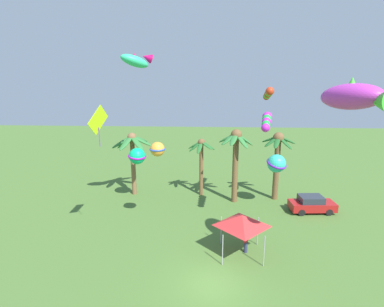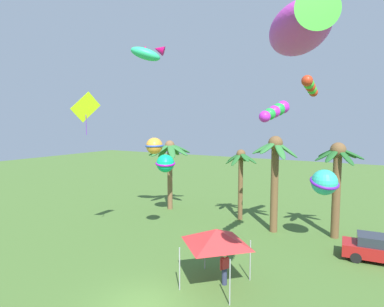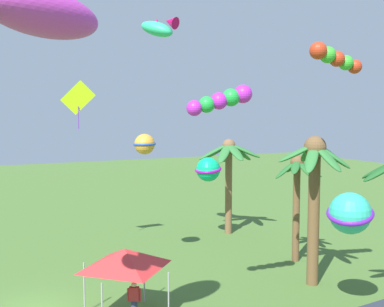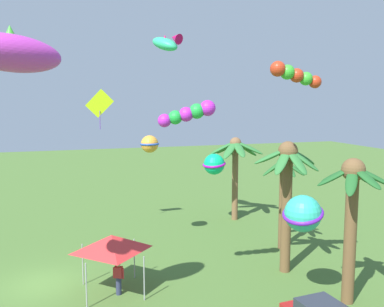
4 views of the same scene
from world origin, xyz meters
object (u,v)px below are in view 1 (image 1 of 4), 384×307
object	(u,v)px
festival_tent	(242,221)
kite_ball_4	(276,163)
palm_tree_3	(277,152)
kite_tube_5	(267,121)
palm_tree_0	(201,154)
palm_tree_1	(132,148)
palm_tree_2	(236,150)
kite_diamond_6	(98,121)
kite_ball_2	(137,156)
kite_ball_7	(157,149)
kite_fish_3	(136,60)
spectator_0	(246,241)
parked_car_0	(312,204)
kite_fish_1	(354,97)
kite_tube_0	(268,94)

from	to	relation	value
festival_tent	kite_ball_4	world-z (taller)	kite_ball_4
palm_tree_3	kite_tube_5	size ratio (longest dim) A/B	2.66
palm_tree_0	festival_tent	distance (m)	11.38
palm_tree_1	palm_tree_2	bearing A→B (deg)	-7.97
kite_diamond_6	kite_tube_5	bearing A→B (deg)	13.95
palm_tree_0	kite_ball_2	distance (m)	6.38
palm_tree_0	palm_tree_2	size ratio (longest dim) A/B	0.83
kite_ball_7	kite_diamond_6	bearing A→B (deg)	-141.20
kite_fish_3	kite_tube_5	xyz separation A→B (m)	(9.58, -1.43, -4.28)
palm_tree_0	kite_ball_4	distance (m)	7.36
spectator_0	kite_diamond_6	xyz separation A→B (m)	(-9.74, 0.26, 8.15)
palm_tree_1	palm_tree_3	world-z (taller)	palm_tree_3
parked_car_0	spectator_0	bearing A→B (deg)	-133.74
palm_tree_1	festival_tent	bearing A→B (deg)	-47.15
parked_car_0	kite_fish_3	distance (m)	19.24
palm_tree_2	kite_fish_3	bearing A→B (deg)	-150.69
spectator_0	palm_tree_0	bearing A→B (deg)	107.43
festival_tent	kite_diamond_6	world-z (taller)	kite_diamond_6
palm_tree_1	kite_diamond_6	bearing A→B (deg)	-87.28
festival_tent	kite_diamond_6	size ratio (longest dim) A/B	1.05
kite_ball_4	kite_tube_5	distance (m)	6.72
palm_tree_0	palm_tree_3	size ratio (longest dim) A/B	0.88
kite_fish_3	kite_diamond_6	xyz separation A→B (m)	(-1.66, -4.22, -3.95)
kite_fish_1	kite_ball_2	size ratio (longest dim) A/B	1.72
parked_car_0	kite_ball_7	xyz separation A→B (m)	(-13.03, -3.98, 5.76)
spectator_0	kite_fish_3	xyz separation A→B (m)	(-8.08, 4.48, 12.10)
kite_ball_2	kite_ball_7	xyz separation A→B (m)	(2.87, -5.38, 1.93)
kite_fish_1	kite_ball_7	distance (m)	13.37
parked_car_0	kite_fish_1	bearing A→B (deg)	-102.69
kite_ball_2	kite_fish_3	world-z (taller)	kite_fish_3
kite_ball_4	palm_tree_3	bearing A→B (deg)	76.60
kite_diamond_6	kite_ball_7	xyz separation A→B (m)	(3.33, 2.68, -2.46)
palm_tree_1	kite_fish_1	size ratio (longest dim) A/B	1.57
kite_ball_2	kite_diamond_6	xyz separation A→B (m)	(-0.46, -8.06, 4.38)
palm_tree_1	parked_car_0	bearing A→B (deg)	-11.66
spectator_0	kite_ball_7	xyz separation A→B (m)	(-6.41, 2.94, 5.69)
kite_fish_3	kite_diamond_6	world-z (taller)	kite_fish_3
kite_ball_7	kite_ball_4	bearing A→B (deg)	25.89
spectator_0	kite_tube_5	size ratio (longest dim) A/B	0.63
palm_tree_3	kite_fish_1	world-z (taller)	kite_fish_1
palm_tree_3	spectator_0	bearing A→B (deg)	-111.91
palm_tree_1	kite_ball_7	distance (m)	8.53
kite_diamond_6	kite_ball_7	world-z (taller)	kite_diamond_6
parked_car_0	kite_tube_5	bearing A→B (deg)	-142.97
kite_ball_4	palm_tree_1	bearing A→B (deg)	168.99
palm_tree_0	spectator_0	world-z (taller)	palm_tree_0
palm_tree_3	festival_tent	size ratio (longest dim) A/B	2.34
palm_tree_3	kite_tube_5	world-z (taller)	kite_tube_5
festival_tent	kite_tube_0	distance (m)	11.56
palm_tree_3	parked_car_0	xyz separation A→B (m)	(2.64, -2.98, -4.00)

